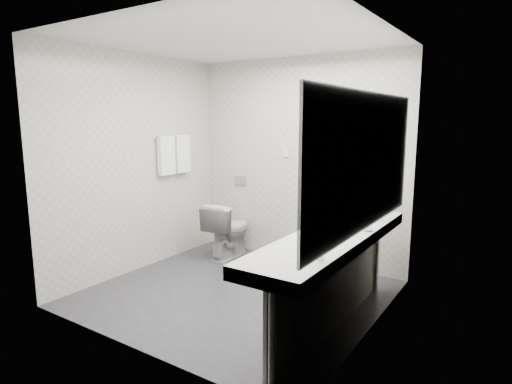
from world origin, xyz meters
The scene contains 31 objects.
floor centered at (0.00, 0.00, 0.00)m, with size 2.80×2.80×0.00m, color #2E2D33.
ceiling centered at (0.00, 0.00, 2.50)m, with size 2.80×2.80×0.00m, color silver.
wall_back centered at (0.00, 1.30, 1.25)m, with size 2.80×2.80×0.00m, color beige.
wall_front centered at (0.00, -1.30, 1.25)m, with size 2.80×2.80×0.00m, color beige.
wall_left centered at (-1.40, 0.00, 1.25)m, with size 2.60×2.60×0.00m, color beige.
wall_right centered at (1.40, 0.00, 1.25)m, with size 2.60×2.60×0.00m, color beige.
vanity_counter centered at (1.12, -0.20, 0.80)m, with size 0.55×2.20×0.10m, color silver.
vanity_panel centered at (1.15, -0.20, 0.38)m, with size 0.03×2.15×0.75m, color gray.
vanity_post_near centered at (1.18, -1.24, 0.38)m, with size 0.06×0.06×0.75m, color silver.
vanity_post_far centered at (1.18, 0.84, 0.38)m, with size 0.06×0.06×0.75m, color silver.
mirror centered at (1.39, -0.20, 1.45)m, with size 0.02×2.20×1.05m, color #B2BCC6.
basin_near centered at (1.12, -0.85, 0.83)m, with size 0.40×0.31×0.05m, color silver.
basin_far centered at (1.12, 0.45, 0.83)m, with size 0.40×0.31×0.05m, color silver.
faucet_near centered at (1.32, -0.85, 0.92)m, with size 0.04×0.04×0.15m, color silver.
faucet_far centered at (1.32, 0.45, 0.92)m, with size 0.04×0.04×0.15m, color silver.
soap_bottle_a centered at (1.17, -0.19, 0.90)m, with size 0.05×0.05×0.11m, color white.
soap_bottle_b centered at (1.10, -0.07, 0.89)m, with size 0.07×0.07×0.08m, color white.
soap_bottle_c centered at (1.27, -0.16, 0.91)m, with size 0.05×0.05×0.13m, color white.
glass_left centered at (1.34, 0.03, 0.91)m, with size 0.07×0.07×0.12m, color silver.
toilet centered at (-0.78, 0.90, 0.36)m, with size 0.40×0.71×0.72m, color silver.
flush_plate centered at (-0.85, 1.29, 0.95)m, with size 0.18×0.02×0.12m, color #B2B5BA.
pedal_bin centered at (0.43, 0.78, 0.16)m, with size 0.22×0.22×0.31m, color #B2B5BA.
bin_lid centered at (0.43, 0.78, 0.32)m, with size 0.22×0.22×0.01m, color #B2B5BA.
towel_rail centered at (-1.35, 0.55, 1.55)m, with size 0.02×0.02×0.62m, color silver.
towel_near centered at (-1.34, 0.41, 1.33)m, with size 0.07×0.24×0.48m, color white.
towel_far centered at (-1.34, 0.69, 1.33)m, with size 0.07×0.24×0.48m, color white.
dryer_cradle centered at (0.25, 1.27, 1.50)m, with size 0.10×0.04×0.14m, color gray.
dryer_barrel centered at (0.25, 1.20, 1.53)m, with size 0.08×0.08×0.14m, color gray.
dryer_cord centered at (0.25, 1.26, 1.25)m, with size 0.02×0.02×0.35m, color black.
switch_plate_a centered at (-0.15, 1.29, 1.35)m, with size 0.09×0.02×0.09m, color silver.
switch_plate_b centered at (0.55, 1.29, 1.35)m, with size 0.09×0.02×0.09m, color silver.
Camera 1 is at (2.44, -3.33, 1.77)m, focal length 29.76 mm.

